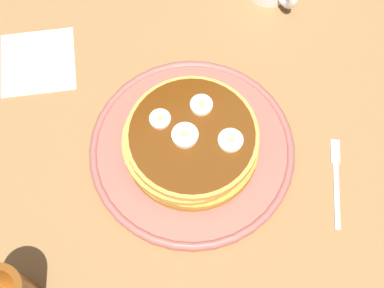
{
  "coord_description": "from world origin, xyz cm",
  "views": [
    {
      "loc": [
        27.99,
        -12.3,
        72.29
      ],
      "look_at": [
        0.0,
        0.0,
        3.12
      ],
      "focal_mm": 52.56,
      "sensor_mm": 36.0,
      "label": 1
    }
  ],
  "objects_px": {
    "banana_slice_3": "(230,141)",
    "banana_slice_1": "(160,119)",
    "pancake_stack": "(190,142)",
    "napkin": "(38,62)",
    "fork": "(336,177)",
    "plate": "(192,150)",
    "banana_slice_2": "(201,105)",
    "banana_slice_0": "(184,133)"
  },
  "relations": [
    {
      "from": "banana_slice_0",
      "to": "fork",
      "type": "distance_m",
      "value": 0.22
    },
    {
      "from": "banana_slice_2",
      "to": "banana_slice_3",
      "type": "relative_size",
      "value": 0.92
    },
    {
      "from": "banana_slice_3",
      "to": "fork",
      "type": "bearing_deg",
      "value": 56.15
    },
    {
      "from": "banana_slice_2",
      "to": "pancake_stack",
      "type": "bearing_deg",
      "value": -44.28
    },
    {
      "from": "napkin",
      "to": "fork",
      "type": "bearing_deg",
      "value": 42.89
    },
    {
      "from": "banana_slice_1",
      "to": "plate",
      "type": "bearing_deg",
      "value": 40.72
    },
    {
      "from": "pancake_stack",
      "to": "banana_slice_2",
      "type": "xyz_separation_m",
      "value": [
        -0.03,
        0.03,
        0.03
      ]
    },
    {
      "from": "banana_slice_3",
      "to": "plate",
      "type": "bearing_deg",
      "value": -125.85
    },
    {
      "from": "napkin",
      "to": "fork",
      "type": "height_order",
      "value": "fork"
    },
    {
      "from": "pancake_stack",
      "to": "napkin",
      "type": "bearing_deg",
      "value": -146.77
    },
    {
      "from": "napkin",
      "to": "banana_slice_1",
      "type": "bearing_deg",
      "value": 32.2
    },
    {
      "from": "banana_slice_1",
      "to": "banana_slice_2",
      "type": "xyz_separation_m",
      "value": [
        0.0,
        0.06,
        0.0
      ]
    },
    {
      "from": "plate",
      "to": "napkin",
      "type": "relative_size",
      "value": 2.57
    },
    {
      "from": "plate",
      "to": "fork",
      "type": "distance_m",
      "value": 0.2
    },
    {
      "from": "plate",
      "to": "fork",
      "type": "relative_size",
      "value": 2.37
    },
    {
      "from": "plate",
      "to": "banana_slice_0",
      "type": "height_order",
      "value": "banana_slice_0"
    },
    {
      "from": "banana_slice_2",
      "to": "napkin",
      "type": "xyz_separation_m",
      "value": [
        -0.2,
        -0.18,
        -0.07
      ]
    },
    {
      "from": "fork",
      "to": "banana_slice_0",
      "type": "bearing_deg",
      "value": -123.79
    },
    {
      "from": "banana_slice_2",
      "to": "fork",
      "type": "relative_size",
      "value": 0.25
    },
    {
      "from": "pancake_stack",
      "to": "banana_slice_2",
      "type": "distance_m",
      "value": 0.05
    },
    {
      "from": "banana_slice_1",
      "to": "banana_slice_2",
      "type": "height_order",
      "value": "banana_slice_2"
    },
    {
      "from": "banana_slice_1",
      "to": "banana_slice_3",
      "type": "bearing_deg",
      "value": 47.74
    },
    {
      "from": "banana_slice_3",
      "to": "banana_slice_1",
      "type": "bearing_deg",
      "value": -132.26
    },
    {
      "from": "banana_slice_0",
      "to": "napkin",
      "type": "height_order",
      "value": "banana_slice_0"
    },
    {
      "from": "banana_slice_0",
      "to": "banana_slice_1",
      "type": "relative_size",
      "value": 1.23
    },
    {
      "from": "pancake_stack",
      "to": "banana_slice_3",
      "type": "height_order",
      "value": "banana_slice_3"
    },
    {
      "from": "napkin",
      "to": "plate",
      "type": "bearing_deg",
      "value": 33.62
    },
    {
      "from": "banana_slice_0",
      "to": "napkin",
      "type": "distance_m",
      "value": 0.27
    },
    {
      "from": "plate",
      "to": "banana_slice_0",
      "type": "relative_size",
      "value": 8.08
    },
    {
      "from": "banana_slice_1",
      "to": "fork",
      "type": "xyz_separation_m",
      "value": [
        0.15,
        0.2,
        -0.06
      ]
    },
    {
      "from": "pancake_stack",
      "to": "fork",
      "type": "distance_m",
      "value": 0.21
    },
    {
      "from": "pancake_stack",
      "to": "banana_slice_0",
      "type": "distance_m",
      "value": 0.03
    },
    {
      "from": "napkin",
      "to": "banana_slice_2",
      "type": "bearing_deg",
      "value": 42.34
    },
    {
      "from": "banana_slice_0",
      "to": "plate",
      "type": "bearing_deg",
      "value": 66.63
    },
    {
      "from": "banana_slice_2",
      "to": "fork",
      "type": "bearing_deg",
      "value": 43.63
    },
    {
      "from": "pancake_stack",
      "to": "banana_slice_0",
      "type": "height_order",
      "value": "banana_slice_0"
    },
    {
      "from": "banana_slice_3",
      "to": "banana_slice_2",
      "type": "bearing_deg",
      "value": -167.65
    },
    {
      "from": "plate",
      "to": "banana_slice_3",
      "type": "relative_size",
      "value": 8.59
    },
    {
      "from": "pancake_stack",
      "to": "napkin",
      "type": "xyz_separation_m",
      "value": [
        -0.23,
        -0.15,
        -0.04
      ]
    },
    {
      "from": "banana_slice_0",
      "to": "fork",
      "type": "height_order",
      "value": "banana_slice_0"
    },
    {
      "from": "plate",
      "to": "banana_slice_2",
      "type": "relative_size",
      "value": 9.36
    },
    {
      "from": "banana_slice_0",
      "to": "napkin",
      "type": "xyz_separation_m",
      "value": [
        -0.23,
        -0.14,
        -0.07
      ]
    }
  ]
}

